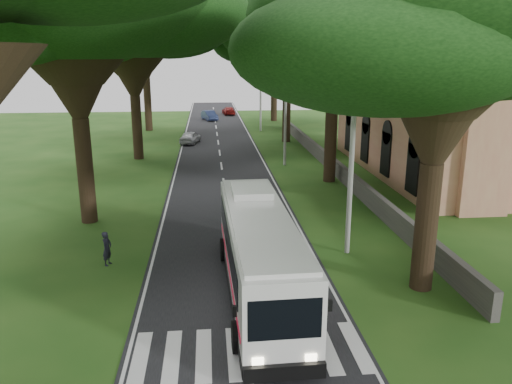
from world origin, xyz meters
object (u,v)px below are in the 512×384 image
(pole_far, at_px, (261,97))
(pole_mid, at_px, (285,117))
(pole_near, at_px, (351,168))
(distant_car_c, at_px, (229,111))
(distant_car_b, at_px, (210,115))
(church, at_px, (450,112))
(pedestrian, at_px, (107,248))
(coach_bus, at_px, (259,252))
(distant_car_a, at_px, (190,137))

(pole_far, bearing_deg, pole_mid, -90.00)
(pole_near, height_order, distant_car_c, pole_near)
(pole_near, relative_size, distant_car_b, 1.90)
(church, height_order, distant_car_b, church)
(pole_far, relative_size, pedestrian, 5.02)
(church, height_order, coach_bus, church)
(pole_near, bearing_deg, coach_bus, -139.89)
(distant_car_a, height_order, distant_car_c, distant_car_a)
(pole_mid, xyz_separation_m, distant_car_c, (-3.22, 37.97, -3.53))
(pole_mid, bearing_deg, distant_car_c, 94.84)
(church, bearing_deg, distant_car_b, 117.59)
(pole_near, xyz_separation_m, distant_car_b, (-6.30, 51.26, -3.46))
(coach_bus, height_order, distant_car_b, coach_bus)
(pole_near, bearing_deg, distant_car_a, 105.04)
(coach_bus, xyz_separation_m, distant_car_c, (1.49, 61.93, -1.19))
(pole_near, bearing_deg, church, 51.50)
(pole_near, distance_m, pole_mid, 20.00)
(pole_far, height_order, pedestrian, pole_far)
(pedestrian, bearing_deg, distant_car_b, 11.94)
(pole_near, xyz_separation_m, distant_car_c, (-3.22, 57.97, -3.53))
(pole_near, relative_size, distant_car_a, 2.06)
(distant_car_b, xyz_separation_m, distant_car_c, (3.08, 6.71, -0.08))
(church, xyz_separation_m, coach_bus, (-17.06, -19.51, -3.07))
(pole_near, bearing_deg, distant_car_c, 93.18)
(distant_car_a, bearing_deg, pedestrian, 99.12)
(pedestrian, bearing_deg, church, -38.56)
(pole_near, height_order, pole_far, same)
(church, xyz_separation_m, distant_car_c, (-15.58, 42.42, -4.26))
(distant_car_a, bearing_deg, pole_mid, 140.26)
(pole_mid, height_order, distant_car_a, pole_mid)
(coach_bus, bearing_deg, distant_car_c, 87.37)
(coach_bus, distance_m, distant_car_b, 55.25)
(coach_bus, xyz_separation_m, distant_car_b, (-1.60, 55.22, -1.11))
(distant_car_a, relative_size, distant_car_b, 0.92)
(distant_car_c, bearing_deg, coach_bus, 83.30)
(coach_bus, relative_size, pedestrian, 7.29)
(distant_car_a, bearing_deg, coach_bus, 110.18)
(coach_bus, bearing_deg, pole_far, 82.64)
(distant_car_a, distance_m, pedestrian, 32.15)
(pole_far, height_order, coach_bus, pole_far)
(pole_mid, xyz_separation_m, pole_far, (0.00, 20.00, 0.00))
(pole_far, xyz_separation_m, distant_car_a, (-8.50, -8.37, -3.49))
(distant_car_a, bearing_deg, pole_near, 119.13)
(coach_bus, bearing_deg, distant_car_b, 90.40)
(pedestrian, bearing_deg, pole_far, 1.84)
(pole_near, relative_size, pole_mid, 1.00)
(pole_far, xyz_separation_m, coach_bus, (-4.70, -43.96, -2.35))
(pole_mid, xyz_separation_m, distant_car_a, (-8.50, 11.63, -3.49))
(distant_car_c, height_order, pedestrian, pedestrian)
(pole_mid, bearing_deg, pole_near, -90.00)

